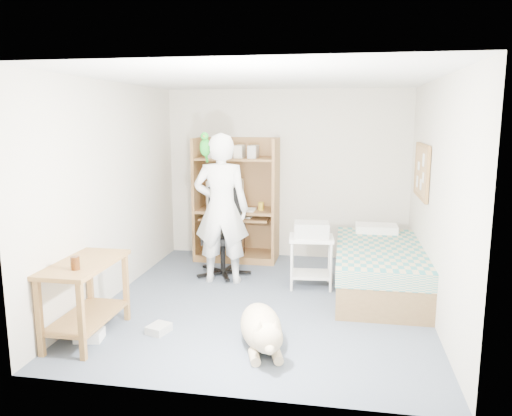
# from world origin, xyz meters

# --- Properties ---
(floor) EXTENTS (4.00, 4.00, 0.00)m
(floor) POSITION_xyz_m (0.00, 0.00, 0.00)
(floor) COLOR #4D5568
(floor) RESTS_ON ground
(wall_back) EXTENTS (3.60, 0.02, 2.50)m
(wall_back) POSITION_xyz_m (0.00, 2.00, 1.25)
(wall_back) COLOR beige
(wall_back) RESTS_ON floor
(wall_right) EXTENTS (0.02, 4.00, 2.50)m
(wall_right) POSITION_xyz_m (1.80, 0.00, 1.25)
(wall_right) COLOR beige
(wall_right) RESTS_ON floor
(wall_left) EXTENTS (0.02, 4.00, 2.50)m
(wall_left) POSITION_xyz_m (-1.80, 0.00, 1.25)
(wall_left) COLOR beige
(wall_left) RESTS_ON floor
(ceiling) EXTENTS (3.60, 4.00, 0.02)m
(ceiling) POSITION_xyz_m (0.00, 0.00, 2.50)
(ceiling) COLOR white
(ceiling) RESTS_ON wall_back
(computer_hutch) EXTENTS (1.20, 0.63, 1.80)m
(computer_hutch) POSITION_xyz_m (-0.70, 1.74, 0.82)
(computer_hutch) COLOR brown
(computer_hutch) RESTS_ON floor
(bed) EXTENTS (1.02, 2.02, 0.66)m
(bed) POSITION_xyz_m (1.30, 0.62, 0.29)
(bed) COLOR brown
(bed) RESTS_ON floor
(side_desk) EXTENTS (0.50, 1.00, 0.75)m
(side_desk) POSITION_xyz_m (-1.55, -1.20, 0.49)
(side_desk) COLOR brown
(side_desk) RESTS_ON floor
(corkboard) EXTENTS (0.04, 0.94, 0.66)m
(corkboard) POSITION_xyz_m (1.77, 0.90, 1.45)
(corkboard) COLOR #956643
(corkboard) RESTS_ON wall_right
(office_chair) EXTENTS (0.65, 0.65, 1.15)m
(office_chair) POSITION_xyz_m (-0.72, 0.96, 0.41)
(office_chair) COLOR black
(office_chair) RESTS_ON floor
(person) EXTENTS (0.73, 0.51, 1.91)m
(person) POSITION_xyz_m (-0.67, 0.64, 0.95)
(person) COLOR white
(person) RESTS_ON floor
(parrot) EXTENTS (0.14, 0.25, 0.39)m
(parrot) POSITION_xyz_m (-0.87, 0.66, 1.74)
(parrot) COLOR #138522
(parrot) RESTS_ON person
(dog) EXTENTS (0.59, 1.14, 0.44)m
(dog) POSITION_xyz_m (0.14, -1.14, 0.19)
(dog) COLOR tan
(dog) RESTS_ON floor
(printer_cart) EXTENTS (0.57, 0.47, 0.64)m
(printer_cart) POSITION_xyz_m (0.47, 0.63, 0.43)
(printer_cart) COLOR white
(printer_cart) RESTS_ON floor
(printer) EXTENTS (0.45, 0.35, 0.18)m
(printer) POSITION_xyz_m (0.47, 0.63, 0.73)
(printer) COLOR #B2B2AD
(printer) RESTS_ON printer_cart
(crt_monitor) EXTENTS (0.48, 0.50, 0.41)m
(crt_monitor) POSITION_xyz_m (-0.88, 1.75, 0.97)
(crt_monitor) COLOR beige
(crt_monitor) RESTS_ON computer_hutch
(keyboard) EXTENTS (0.46, 0.19, 0.03)m
(keyboard) POSITION_xyz_m (-0.68, 1.58, 0.67)
(keyboard) COLOR beige
(keyboard) RESTS_ON computer_hutch
(pencil_cup) EXTENTS (0.08, 0.08, 0.12)m
(pencil_cup) POSITION_xyz_m (-0.33, 1.65, 0.82)
(pencil_cup) COLOR gold
(pencil_cup) RESTS_ON computer_hutch
(drink_glass) EXTENTS (0.08, 0.08, 0.12)m
(drink_glass) POSITION_xyz_m (-1.50, -1.43, 0.81)
(drink_glass) COLOR #401E0A
(drink_glass) RESTS_ON side_desk
(floor_box_a) EXTENTS (0.28, 0.24, 0.10)m
(floor_box_a) POSITION_xyz_m (-1.50, -1.27, 0.05)
(floor_box_a) COLOR white
(floor_box_a) RESTS_ON floor
(floor_box_b) EXTENTS (0.24, 0.26, 0.08)m
(floor_box_b) POSITION_xyz_m (-0.91, -1.00, 0.04)
(floor_box_b) COLOR #B1B1AC
(floor_box_b) RESTS_ON floor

